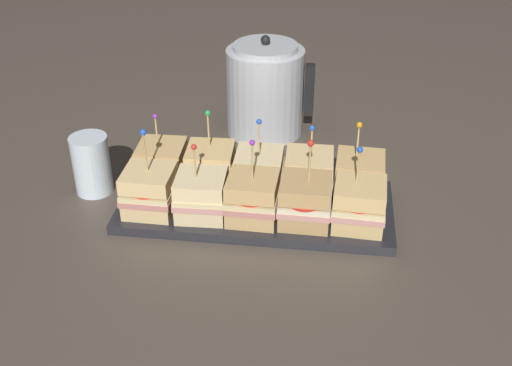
{
  "coord_description": "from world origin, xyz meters",
  "views": [
    {
      "loc": [
        0.12,
        -0.96,
        0.66
      ],
      "look_at": [
        0.0,
        0.0,
        0.06
      ],
      "focal_mm": 45.0,
      "sensor_mm": 36.0,
      "label": 1
    }
  ],
  "objects_px": {
    "serving_platter": "(256,207)",
    "sandwich_back_right": "(309,174)",
    "sandwich_front_far_right": "(359,205)",
    "sandwich_back_left": "(211,168)",
    "sandwich_back_far_left": "(162,165)",
    "sandwich_back_far_right": "(359,177)",
    "drinking_glass": "(92,164)",
    "sandwich_front_right": "(305,201)",
    "sandwich_back_center": "(260,171)",
    "sandwich_front_center": "(253,198)",
    "kettle_steel": "(266,90)",
    "sandwich_front_left": "(201,195)",
    "sandwich_front_far_left": "(150,191)"
  },
  "relations": [
    {
      "from": "sandwich_front_far_left",
      "to": "sandwich_front_far_right",
      "type": "height_order",
      "value": "sandwich_front_far_left"
    },
    {
      "from": "sandwich_front_right",
      "to": "sandwich_back_right",
      "type": "height_order",
      "value": "sandwich_front_right"
    },
    {
      "from": "sandwich_front_right",
      "to": "sandwich_back_center",
      "type": "xyz_separation_m",
      "value": [
        -0.09,
        0.09,
        -0.0
      ]
    },
    {
      "from": "sandwich_front_far_left",
      "to": "drinking_glass",
      "type": "relative_size",
      "value": 1.41
    },
    {
      "from": "serving_platter",
      "to": "sandwich_back_right",
      "type": "distance_m",
      "value": 0.11
    },
    {
      "from": "drinking_glass",
      "to": "sandwich_front_center",
      "type": "bearing_deg",
      "value": -13.95
    },
    {
      "from": "sandwich_back_far_right",
      "to": "drinking_glass",
      "type": "xyz_separation_m",
      "value": [
        -0.5,
        -0.01,
        -0.0
      ]
    },
    {
      "from": "serving_platter",
      "to": "sandwich_front_left",
      "type": "bearing_deg",
      "value": -153.15
    },
    {
      "from": "kettle_steel",
      "to": "sandwich_front_center",
      "type": "bearing_deg",
      "value": -86.73
    },
    {
      "from": "sandwich_back_center",
      "to": "sandwich_back_right",
      "type": "distance_m",
      "value": 0.09
    },
    {
      "from": "sandwich_front_far_left",
      "to": "sandwich_front_left",
      "type": "xyz_separation_m",
      "value": [
        0.09,
        0.0,
        -0.0
      ]
    },
    {
      "from": "sandwich_front_far_right",
      "to": "kettle_steel",
      "type": "xyz_separation_m",
      "value": [
        -0.2,
        0.37,
        0.04
      ]
    },
    {
      "from": "drinking_glass",
      "to": "sandwich_front_left",
      "type": "bearing_deg",
      "value": -19.03
    },
    {
      "from": "sandwich_back_far_left",
      "to": "drinking_glass",
      "type": "distance_m",
      "value": 0.13
    },
    {
      "from": "sandwich_front_right",
      "to": "sandwich_back_right",
      "type": "distance_m",
      "value": 0.09
    },
    {
      "from": "sandwich_front_center",
      "to": "kettle_steel",
      "type": "bearing_deg",
      "value": 93.27
    },
    {
      "from": "kettle_steel",
      "to": "sandwich_back_left",
      "type": "bearing_deg",
      "value": -104.45
    },
    {
      "from": "sandwich_back_left",
      "to": "drinking_glass",
      "type": "relative_size",
      "value": 1.34
    },
    {
      "from": "serving_platter",
      "to": "sandwich_front_right",
      "type": "xyz_separation_m",
      "value": [
        0.09,
        -0.04,
        0.05
      ]
    },
    {
      "from": "sandwich_front_center",
      "to": "kettle_steel",
      "type": "xyz_separation_m",
      "value": [
        -0.02,
        0.37,
        0.04
      ]
    },
    {
      "from": "sandwich_front_left",
      "to": "sandwich_back_far_left",
      "type": "xyz_separation_m",
      "value": [
        -0.09,
        0.09,
        0.0
      ]
    },
    {
      "from": "sandwich_front_right",
      "to": "sandwich_front_far_right",
      "type": "height_order",
      "value": "sandwich_front_right"
    },
    {
      "from": "serving_platter",
      "to": "drinking_glass",
      "type": "relative_size",
      "value": 4.3
    },
    {
      "from": "sandwich_back_left",
      "to": "kettle_steel",
      "type": "bearing_deg",
      "value": 75.55
    },
    {
      "from": "sandwich_front_left",
      "to": "sandwich_front_right",
      "type": "distance_m",
      "value": 0.18
    },
    {
      "from": "sandwich_front_far_left",
      "to": "sandwich_back_right",
      "type": "xyz_separation_m",
      "value": [
        0.27,
        0.09,
        -0.0
      ]
    },
    {
      "from": "sandwich_front_far_right",
      "to": "sandwich_back_far_left",
      "type": "distance_m",
      "value": 0.37
    },
    {
      "from": "sandwich_back_left",
      "to": "sandwich_back_right",
      "type": "height_order",
      "value": "sandwich_back_left"
    },
    {
      "from": "sandwich_back_far_right",
      "to": "drinking_glass",
      "type": "relative_size",
      "value": 1.31
    },
    {
      "from": "serving_platter",
      "to": "sandwich_back_left",
      "type": "bearing_deg",
      "value": 152.99
    },
    {
      "from": "serving_platter",
      "to": "sandwich_front_far_right",
      "type": "relative_size",
      "value": 3.35
    },
    {
      "from": "sandwich_front_far_left",
      "to": "sandwich_front_center",
      "type": "xyz_separation_m",
      "value": [
        0.18,
        -0.0,
        -0.0
      ]
    },
    {
      "from": "sandwich_front_right",
      "to": "sandwich_back_center",
      "type": "distance_m",
      "value": 0.13
    },
    {
      "from": "sandwich_front_left",
      "to": "sandwich_front_far_right",
      "type": "xyz_separation_m",
      "value": [
        0.27,
        0.0,
        0.0
      ]
    },
    {
      "from": "serving_platter",
      "to": "kettle_steel",
      "type": "relative_size",
      "value": 2.22
    },
    {
      "from": "sandwich_front_far_left",
      "to": "drinking_glass",
      "type": "height_order",
      "value": "sandwich_front_far_left"
    },
    {
      "from": "sandwich_back_left",
      "to": "drinking_glass",
      "type": "distance_m",
      "value": 0.22
    },
    {
      "from": "sandwich_back_far_left",
      "to": "sandwich_front_left",
      "type": "bearing_deg",
      "value": -44.62
    },
    {
      "from": "kettle_steel",
      "to": "serving_platter",
      "type": "bearing_deg",
      "value": -86.51
    },
    {
      "from": "sandwich_back_center",
      "to": "kettle_steel",
      "type": "bearing_deg",
      "value": 94.23
    },
    {
      "from": "sandwich_back_far_right",
      "to": "drinking_glass",
      "type": "bearing_deg",
      "value": -178.46
    },
    {
      "from": "sandwich_back_center",
      "to": "sandwich_front_far_right",
      "type": "bearing_deg",
      "value": -26.78
    },
    {
      "from": "serving_platter",
      "to": "sandwich_back_far_left",
      "type": "height_order",
      "value": "sandwich_back_far_left"
    },
    {
      "from": "sandwich_front_center",
      "to": "sandwich_front_right",
      "type": "bearing_deg",
      "value": 0.96
    },
    {
      "from": "sandwich_front_left",
      "to": "kettle_steel",
      "type": "relative_size",
      "value": 0.63
    },
    {
      "from": "sandwich_front_right",
      "to": "sandwich_front_far_right",
      "type": "bearing_deg",
      "value": 0.36
    },
    {
      "from": "sandwich_front_right",
      "to": "sandwich_back_center",
      "type": "bearing_deg",
      "value": 134.3
    },
    {
      "from": "sandwich_front_far_right",
      "to": "sandwich_back_left",
      "type": "distance_m",
      "value": 0.29
    },
    {
      "from": "sandwich_front_center",
      "to": "serving_platter",
      "type": "bearing_deg",
      "value": 91.73
    },
    {
      "from": "sandwich_back_center",
      "to": "sandwich_back_far_right",
      "type": "relative_size",
      "value": 0.98
    }
  ]
}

